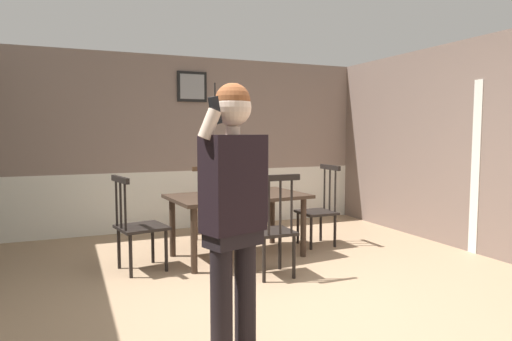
# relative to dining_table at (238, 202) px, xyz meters

# --- Properties ---
(ground_plane) EXTENTS (7.63, 7.63, 0.00)m
(ground_plane) POSITION_rel_dining_table_xyz_m (-0.10, -1.61, -0.65)
(ground_plane) COLOR #9E7F60
(room_back_partition) EXTENTS (5.75, 0.17, 2.61)m
(room_back_partition) POSITION_rel_dining_table_xyz_m (-0.10, 1.86, 0.61)
(room_back_partition) COLOR gray
(room_back_partition) RESTS_ON ground_plane
(dining_table) EXTENTS (1.65, 1.07, 0.74)m
(dining_table) POSITION_rel_dining_table_xyz_m (0.00, 0.00, 0.00)
(dining_table) COLOR #38281E
(dining_table) RESTS_ON ground_plane
(chair_near_window) EXTENTS (0.41, 0.41, 1.06)m
(chair_near_window) POSITION_rel_dining_table_xyz_m (0.07, -0.85, -0.16)
(chair_near_window) COLOR black
(chair_near_window) RESTS_ON ground_plane
(chair_by_doorway) EXTENTS (0.56, 0.56, 1.02)m
(chair_by_doorway) POSITION_rel_dining_table_xyz_m (-1.17, -0.11, -0.16)
(chair_by_doorway) COLOR black
(chair_by_doorway) RESTS_ON ground_plane
(chair_at_table_head) EXTENTS (0.43, 0.43, 1.01)m
(chair_at_table_head) POSITION_rel_dining_table_xyz_m (-0.07, 0.85, -0.17)
(chair_at_table_head) COLOR #513823
(chair_at_table_head) RESTS_ON ground_plane
(chair_opposite_corner) EXTENTS (0.44, 0.44, 1.05)m
(chair_opposite_corner) POSITION_rel_dining_table_xyz_m (1.17, 0.10, -0.17)
(chair_opposite_corner) COLOR black
(chair_opposite_corner) RESTS_ON ground_plane
(person_figure) EXTENTS (0.52, 0.32, 1.77)m
(person_figure) POSITION_rel_dining_table_xyz_m (-0.88, -2.30, 0.38)
(person_figure) COLOR black
(person_figure) RESTS_ON ground_plane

